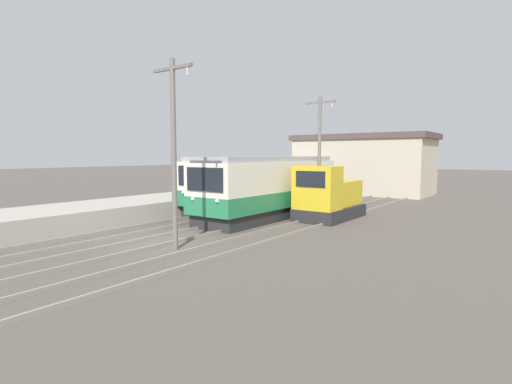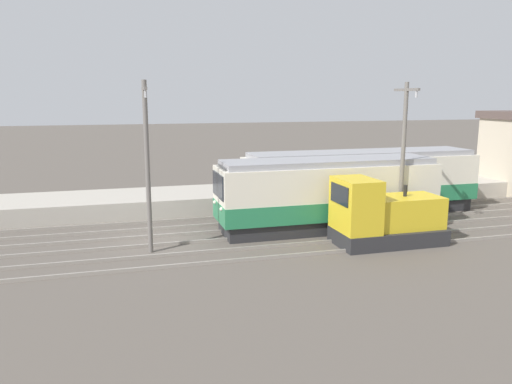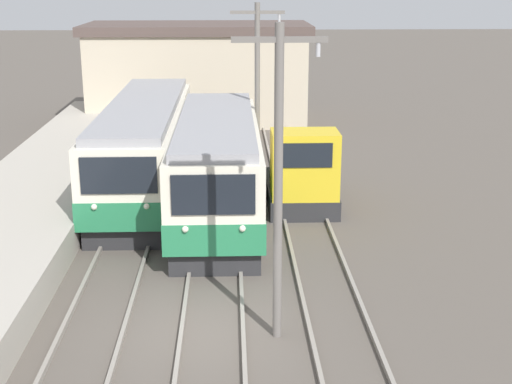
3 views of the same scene
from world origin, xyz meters
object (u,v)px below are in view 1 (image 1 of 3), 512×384
Objects in this scene: shunting_locomotive at (328,198)px; commuter_train_left at (263,184)px; catenary_mast_near at (174,147)px; commuter_train_center at (270,189)px; catenary_mast_mid at (320,150)px.

commuter_train_left is at bearing 162.01° from shunting_locomotive.
shunting_locomotive is 10.49m from catenary_mast_near.
shunting_locomotive is at bearing 81.54° from catenary_mast_near.
commuter_train_left is at bearing 130.61° from commuter_train_center.
catenary_mast_mid is (0.00, 11.80, 0.00)m from catenary_mast_near.
catenary_mast_near is at bearing -70.13° from commuter_train_left.
commuter_train_left is 1.88× the size of catenary_mast_near.
commuter_train_left is 2.78× the size of shunting_locomotive.
shunting_locomotive is 3.53m from catenary_mast_mid.
catenary_mast_near is 11.80m from catenary_mast_mid.
catenary_mast_near is at bearing -98.46° from shunting_locomotive.
commuter_train_center is (2.80, -3.27, 0.00)m from commuter_train_left.
commuter_train_center is at bearing -49.39° from commuter_train_left.
commuter_train_left reaches higher than shunting_locomotive.
commuter_train_left is 12.87m from catenary_mast_near.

